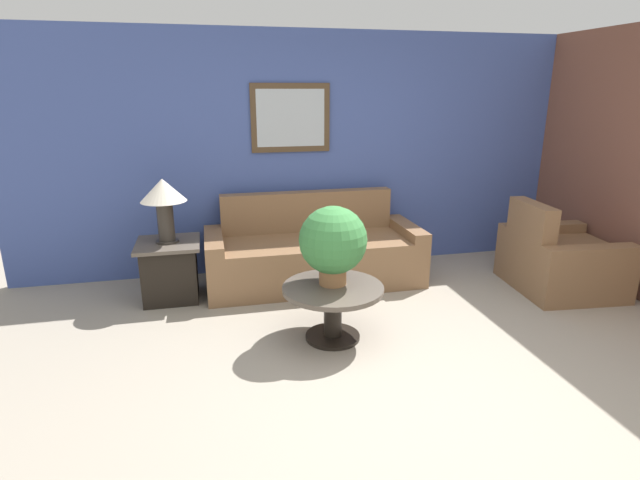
{
  "coord_description": "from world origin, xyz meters",
  "views": [
    {
      "loc": [
        -1.49,
        -2.81,
        2.0
      ],
      "look_at": [
        -0.48,
        1.55,
        0.64
      ],
      "focal_mm": 28.0,
      "sensor_mm": 36.0,
      "label": 1
    }
  ],
  "objects_px": {
    "potted_plant_on_table": "(333,242)",
    "table_lamp": "(163,197)",
    "side_table": "(170,270)",
    "armchair": "(559,261)",
    "coffee_table": "(333,301)",
    "couch_main": "(313,254)"
  },
  "relations": [
    {
      "from": "potted_plant_on_table",
      "to": "table_lamp",
      "type": "bearing_deg",
      "value": 140.59
    },
    {
      "from": "side_table",
      "to": "armchair",
      "type": "bearing_deg",
      "value": -9.36
    },
    {
      "from": "side_table",
      "to": "potted_plant_on_table",
      "type": "xyz_separation_m",
      "value": [
        1.36,
        -1.12,
        0.53
      ]
    },
    {
      "from": "armchair",
      "to": "coffee_table",
      "type": "distance_m",
      "value": 2.59
    },
    {
      "from": "coffee_table",
      "to": "table_lamp",
      "type": "relative_size",
      "value": 1.34
    },
    {
      "from": "coffee_table",
      "to": "couch_main",
      "type": "bearing_deg",
      "value": 84.77
    },
    {
      "from": "side_table",
      "to": "potted_plant_on_table",
      "type": "distance_m",
      "value": 1.84
    },
    {
      "from": "armchair",
      "to": "side_table",
      "type": "bearing_deg",
      "value": 85.9
    },
    {
      "from": "table_lamp",
      "to": "potted_plant_on_table",
      "type": "xyz_separation_m",
      "value": [
        1.36,
        -1.12,
        -0.2
      ]
    },
    {
      "from": "side_table",
      "to": "potted_plant_on_table",
      "type": "relative_size",
      "value": 0.92
    },
    {
      "from": "coffee_table",
      "to": "potted_plant_on_table",
      "type": "relative_size",
      "value": 1.27
    },
    {
      "from": "side_table",
      "to": "potted_plant_on_table",
      "type": "bearing_deg",
      "value": -39.41
    },
    {
      "from": "coffee_table",
      "to": "potted_plant_on_table",
      "type": "height_order",
      "value": "potted_plant_on_table"
    },
    {
      "from": "couch_main",
      "to": "coffee_table",
      "type": "xyz_separation_m",
      "value": [
        -0.12,
        -1.3,
        0.03
      ]
    },
    {
      "from": "couch_main",
      "to": "armchair",
      "type": "distance_m",
      "value": 2.54
    },
    {
      "from": "couch_main",
      "to": "armchair",
      "type": "relative_size",
      "value": 2.03
    },
    {
      "from": "potted_plant_on_table",
      "to": "couch_main",
      "type": "bearing_deg",
      "value": 85.04
    },
    {
      "from": "side_table",
      "to": "table_lamp",
      "type": "relative_size",
      "value": 0.97
    },
    {
      "from": "couch_main",
      "to": "table_lamp",
      "type": "relative_size",
      "value": 3.64
    },
    {
      "from": "couch_main",
      "to": "coffee_table",
      "type": "relative_size",
      "value": 2.72
    },
    {
      "from": "armchair",
      "to": "potted_plant_on_table",
      "type": "xyz_separation_m",
      "value": [
        -2.53,
        -0.48,
        0.52
      ]
    },
    {
      "from": "couch_main",
      "to": "side_table",
      "type": "height_order",
      "value": "couch_main"
    }
  ]
}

